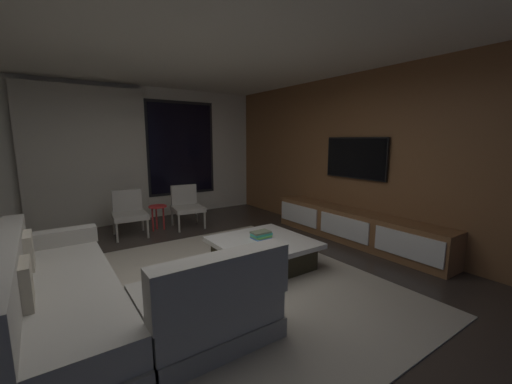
{
  "coord_description": "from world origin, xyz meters",
  "views": [
    {
      "loc": [
        -1.29,
        -3.03,
        1.65
      ],
      "look_at": [
        1.54,
        1.06,
        0.81
      ],
      "focal_mm": 21.98,
      "sensor_mm": 36.0,
      "label": 1
    }
  ],
  "objects": [
    {
      "name": "floor",
      "position": [
        0.0,
        0.0,
        0.0
      ],
      "size": [
        9.2,
        9.2,
        0.0
      ],
      "primitive_type": "plane",
      "color": "#332B26"
    },
    {
      "name": "back_wall_with_window",
      "position": [
        -0.06,
        3.62,
        1.34
      ],
      "size": [
        6.6,
        0.3,
        2.7
      ],
      "color": "silver",
      "rests_on": "floor"
    },
    {
      "name": "media_wall",
      "position": [
        3.06,
        0.0,
        1.35
      ],
      "size": [
        0.12,
        7.8,
        2.7
      ],
      "color": "brown",
      "rests_on": "floor"
    },
    {
      "name": "ceiling",
      "position": [
        0.0,
        0.0,
        2.7
      ],
      "size": [
        8.2,
        8.2,
        0.0
      ],
      "primitive_type": "plane",
      "color": "silver"
    },
    {
      "name": "area_rug",
      "position": [
        0.35,
        -0.1,
        0.01
      ],
      "size": [
        3.2,
        3.8,
        0.01
      ],
      "primitive_type": "cube",
      "color": "#ADA391",
      "rests_on": "floor"
    },
    {
      "name": "sectional_couch",
      "position": [
        -0.99,
        -0.18,
        0.29
      ],
      "size": [
        1.98,
        2.5,
        0.82
      ],
      "color": "gray",
      "rests_on": "floor"
    },
    {
      "name": "coffee_table",
      "position": [
        1.0,
        0.12,
        0.19
      ],
      "size": [
        1.16,
        1.16,
        0.36
      ],
      "color": "#2F2919",
      "rests_on": "floor"
    },
    {
      "name": "book_stack_on_coffee_table",
      "position": [
        1.02,
        0.19,
        0.41
      ],
      "size": [
        0.26,
        0.21,
        0.1
      ],
      "color": "#5784D4",
      "rests_on": "coffee_table"
    },
    {
      "name": "accent_chair_near_window",
      "position": [
        0.94,
        2.52,
        0.43
      ],
      "size": [
        0.6,
        0.61,
        0.78
      ],
      "color": "#B2ADA0",
      "rests_on": "floor"
    },
    {
      "name": "accent_chair_by_curtain",
      "position": [
        -0.1,
        2.55,
        0.43
      ],
      "size": [
        0.59,
        0.61,
        0.78
      ],
      "color": "#B2ADA0",
      "rests_on": "floor"
    },
    {
      "name": "side_stool",
      "position": [
        0.4,
        2.56,
        0.37
      ],
      "size": [
        0.32,
        0.32,
        0.46
      ],
      "color": "red",
      "rests_on": "floor"
    },
    {
      "name": "media_console",
      "position": [
        2.77,
        0.05,
        0.25
      ],
      "size": [
        0.46,
        3.1,
        0.52
      ],
      "color": "brown",
      "rests_on": "floor"
    },
    {
      "name": "mounted_tv",
      "position": [
        2.95,
        0.25,
        1.35
      ],
      "size": [
        0.05,
        1.15,
        0.67
      ],
      "color": "black"
    }
  ]
}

